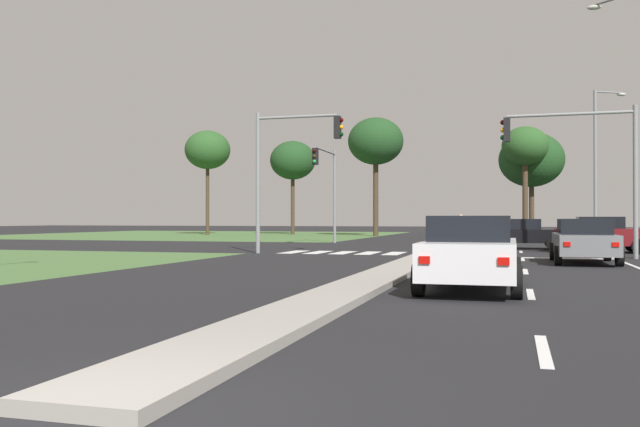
{
  "coord_description": "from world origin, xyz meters",
  "views": [
    {
      "loc": [
        3.18,
        -4.27,
        1.51
      ],
      "look_at": [
        -6.22,
        28.45,
        1.78
      ],
      "focal_mm": 37.91,
      "sensor_mm": 36.0,
      "label": 1
    }
  ],
  "objects_px": {
    "traffic_signal_near_left": "(286,157)",
    "traffic_signal_far_left": "(328,178)",
    "treeline_third": "(376,142)",
    "car_white_third": "(471,252)",
    "treeline_fifth": "(531,160)",
    "car_black_second": "(523,234)",
    "pedestrian_at_median": "(461,225)",
    "treeline_fourth": "(525,147)",
    "treeline_second": "(293,161)",
    "treeline_near": "(208,150)",
    "car_grey_near": "(584,240)",
    "traffic_signal_near_right": "(585,154)",
    "street_lamp_third": "(598,158)",
    "car_maroon_fourth": "(603,234)"
  },
  "relations": [
    {
      "from": "traffic_signal_near_left",
      "to": "treeline_third",
      "type": "height_order",
      "value": "treeline_third"
    },
    {
      "from": "treeline_fifth",
      "to": "traffic_signal_far_left",
      "type": "bearing_deg",
      "value": -119.64
    },
    {
      "from": "car_grey_near",
      "to": "treeline_fifth",
      "type": "height_order",
      "value": "treeline_fifth"
    },
    {
      "from": "traffic_signal_near_left",
      "to": "pedestrian_at_median",
      "type": "height_order",
      "value": "traffic_signal_near_left"
    },
    {
      "from": "treeline_second",
      "to": "car_white_third",
      "type": "bearing_deg",
      "value": -67.46
    },
    {
      "from": "car_grey_near",
      "to": "pedestrian_at_median",
      "type": "xyz_separation_m",
      "value": [
        -5.47,
        18.65,
        0.36
      ]
    },
    {
      "from": "car_grey_near",
      "to": "car_maroon_fourth",
      "type": "bearing_deg",
      "value": 79.09
    },
    {
      "from": "car_white_third",
      "to": "traffic_signal_far_left",
      "type": "distance_m",
      "value": 26.78
    },
    {
      "from": "treeline_second",
      "to": "treeline_fifth",
      "type": "bearing_deg",
      "value": -2.79
    },
    {
      "from": "car_maroon_fourth",
      "to": "street_lamp_third",
      "type": "distance_m",
      "value": 13.58
    },
    {
      "from": "car_grey_near",
      "to": "pedestrian_at_median",
      "type": "relative_size",
      "value": 2.76
    },
    {
      "from": "car_grey_near",
      "to": "car_black_second",
      "type": "xyz_separation_m",
      "value": [
        -1.86,
        10.84,
        -0.0
      ]
    },
    {
      "from": "traffic_signal_near_left",
      "to": "traffic_signal_far_left",
      "type": "bearing_deg",
      "value": 96.53
    },
    {
      "from": "pedestrian_at_median",
      "to": "car_white_third",
      "type": "bearing_deg",
      "value": -15.27
    },
    {
      "from": "traffic_signal_near_left",
      "to": "traffic_signal_far_left",
      "type": "distance_m",
      "value": 11.63
    },
    {
      "from": "traffic_signal_near_left",
      "to": "treeline_third",
      "type": "distance_m",
      "value": 30.58
    },
    {
      "from": "car_maroon_fourth",
      "to": "treeline_second",
      "type": "xyz_separation_m",
      "value": [
        -24.34,
        29.37,
        6.31
      ]
    },
    {
      "from": "street_lamp_third",
      "to": "traffic_signal_near_left",
      "type": "bearing_deg",
      "value": -129.57
    },
    {
      "from": "treeline_fifth",
      "to": "car_black_second",
      "type": "bearing_deg",
      "value": -92.39
    },
    {
      "from": "traffic_signal_near_right",
      "to": "traffic_signal_near_left",
      "type": "bearing_deg",
      "value": -180.0
    },
    {
      "from": "traffic_signal_near_left",
      "to": "treeline_near",
      "type": "xyz_separation_m",
      "value": [
        -18.4,
        30.75,
        3.83
      ]
    },
    {
      "from": "street_lamp_third",
      "to": "treeline_third",
      "type": "xyz_separation_m",
      "value": [
        -16.63,
        12.65,
        2.91
      ]
    },
    {
      "from": "treeline_near",
      "to": "traffic_signal_near_left",
      "type": "bearing_deg",
      "value": -59.1
    },
    {
      "from": "traffic_signal_far_left",
      "to": "treeline_second",
      "type": "bearing_deg",
      "value": 113.24
    },
    {
      "from": "pedestrian_at_median",
      "to": "treeline_fourth",
      "type": "distance_m",
      "value": 16.54
    },
    {
      "from": "traffic_signal_near_left",
      "to": "treeline_second",
      "type": "distance_m",
      "value": 36.07
    },
    {
      "from": "car_maroon_fourth",
      "to": "traffic_signal_near_left",
      "type": "height_order",
      "value": "traffic_signal_near_left"
    },
    {
      "from": "car_black_second",
      "to": "treeline_near",
      "type": "relative_size",
      "value": 0.43
    },
    {
      "from": "traffic_signal_far_left",
      "to": "treeline_third",
      "type": "height_order",
      "value": "treeline_third"
    },
    {
      "from": "car_black_second",
      "to": "traffic_signal_far_left",
      "type": "xyz_separation_m",
      "value": [
        -11.21,
        3.86,
        3.23
      ]
    },
    {
      "from": "traffic_signal_far_left",
      "to": "treeline_near",
      "type": "height_order",
      "value": "treeline_near"
    },
    {
      "from": "traffic_signal_near_right",
      "to": "treeline_third",
      "type": "relative_size",
      "value": 0.56
    },
    {
      "from": "car_white_third",
      "to": "pedestrian_at_median",
      "type": "height_order",
      "value": "pedestrian_at_median"
    },
    {
      "from": "treeline_near",
      "to": "treeline_fifth",
      "type": "distance_m",
      "value": 29.49
    },
    {
      "from": "car_white_third",
      "to": "treeline_fifth",
      "type": "distance_m",
      "value": 46.66
    },
    {
      "from": "traffic_signal_near_right",
      "to": "treeline_fifth",
      "type": "relative_size",
      "value": 0.65
    },
    {
      "from": "treeline_second",
      "to": "treeline_fifth",
      "type": "xyz_separation_m",
      "value": [
        22.0,
        -1.07,
        -0.54
      ]
    },
    {
      "from": "treeline_third",
      "to": "treeline_near",
      "type": "bearing_deg",
      "value": 178.19
    },
    {
      "from": "traffic_signal_near_left",
      "to": "treeline_fifth",
      "type": "height_order",
      "value": "treeline_fifth"
    },
    {
      "from": "car_black_second",
      "to": "treeline_near",
      "type": "xyz_separation_m",
      "value": [
        -28.29,
        23.06,
        7.23
      ]
    },
    {
      "from": "treeline_near",
      "to": "car_grey_near",
      "type": "bearing_deg",
      "value": -48.35
    },
    {
      "from": "traffic_signal_far_left",
      "to": "treeline_fifth",
      "type": "distance_m",
      "value": 24.96
    },
    {
      "from": "traffic_signal_far_left",
      "to": "treeline_third",
      "type": "relative_size",
      "value": 0.56
    },
    {
      "from": "street_lamp_third",
      "to": "treeline_fourth",
      "type": "relative_size",
      "value": 1.05
    },
    {
      "from": "pedestrian_at_median",
      "to": "traffic_signal_near_left",
      "type": "bearing_deg",
      "value": -41.94
    },
    {
      "from": "traffic_signal_far_left",
      "to": "treeline_third",
      "type": "bearing_deg",
      "value": 92.4
    },
    {
      "from": "pedestrian_at_median",
      "to": "treeline_fifth",
      "type": "bearing_deg",
      "value": 145.29
    },
    {
      "from": "car_white_third",
      "to": "treeline_near",
      "type": "distance_m",
      "value": 52.0
    },
    {
      "from": "car_black_second",
      "to": "car_maroon_fourth",
      "type": "relative_size",
      "value": 1.03
    },
    {
      "from": "car_grey_near",
      "to": "traffic_signal_near_right",
      "type": "bearing_deg",
      "value": 83.98
    }
  ]
}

